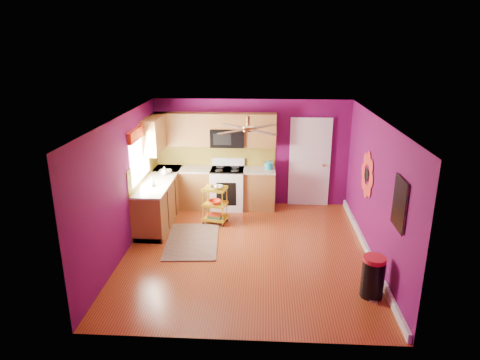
{
  "coord_description": "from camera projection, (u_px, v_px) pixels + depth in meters",
  "views": [
    {
      "loc": [
        0.28,
        -7.18,
        3.77
      ],
      "look_at": [
        -0.15,
        0.4,
        1.27
      ],
      "focal_mm": 32.0,
      "sensor_mm": 36.0,
      "label": 1
    }
  ],
  "objects": [
    {
      "name": "toaster",
      "position": [
        269.0,
        165.0,
        9.82
      ],
      "size": [
        0.22,
        0.15,
        0.18
      ],
      "primitive_type": "cube",
      "color": "beige",
      "rests_on": "lower_cabinets"
    },
    {
      "name": "soap_bottle_b",
      "position": [
        164.0,
        171.0,
        9.36
      ],
      "size": [
        0.15,
        0.15,
        0.19
      ],
      "primitive_type": "imported",
      "color": "white",
      "rests_on": "lower_cabinets"
    },
    {
      "name": "lower_cabinets",
      "position": [
        191.0,
        195.0,
        9.67
      ],
      "size": [
        2.81,
        2.31,
        0.94
      ],
      "color": "brown",
      "rests_on": "ground"
    },
    {
      "name": "rolling_cart",
      "position": [
        215.0,
        204.0,
        9.08
      ],
      "size": [
        0.55,
        0.45,
        0.88
      ],
      "color": "gold",
      "rests_on": "ground"
    },
    {
      "name": "electric_range",
      "position": [
        227.0,
        188.0,
        9.94
      ],
      "size": [
        0.76,
        0.66,
        1.13
      ],
      "color": "white",
      "rests_on": "ground"
    },
    {
      "name": "teal_kettle",
      "position": [
        269.0,
        166.0,
        9.77
      ],
      "size": [
        0.18,
        0.18,
        0.21
      ],
      "color": "#16A5A9",
      "rests_on": "lower_cabinets"
    },
    {
      "name": "ceiling_fan",
      "position": [
        248.0,
        128.0,
        7.48
      ],
      "size": [
        1.01,
        1.01,
        0.26
      ],
      "color": "#BF8C3F",
      "rests_on": "ground"
    },
    {
      "name": "soap_bottle_a",
      "position": [
        152.0,
        181.0,
        8.68
      ],
      "size": [
        0.08,
        0.08,
        0.18
      ],
      "primitive_type": "imported",
      "color": "#EA3F72",
      "rests_on": "lower_cabinets"
    },
    {
      "name": "room_envelope",
      "position": [
        249.0,
        168.0,
        7.49
      ],
      "size": [
        4.54,
        5.04,
        2.52
      ],
      "color": "#5C0A4A",
      "rests_on": "ground"
    },
    {
      "name": "shag_rug",
      "position": [
        192.0,
        241.0,
        8.38
      ],
      "size": [
        1.11,
        1.68,
        0.02
      ],
      "primitive_type": "cube",
      "rotation": [
        0.0,
        0.0,
        0.07
      ],
      "color": "black",
      "rests_on": "ground"
    },
    {
      "name": "ground",
      "position": [
        247.0,
        251.0,
        8.01
      ],
      "size": [
        5.0,
        5.0,
        0.0
      ],
      "primitive_type": "plane",
      "color": "maroon",
      "rests_on": "ground"
    },
    {
      "name": "panel_door",
      "position": [
        310.0,
        163.0,
        9.95
      ],
      "size": [
        0.95,
        0.11,
        2.15
      ],
      "color": "white",
      "rests_on": "ground"
    },
    {
      "name": "left_window",
      "position": [
        139.0,
        146.0,
        8.58
      ],
      "size": [
        0.08,
        1.35,
        1.08
      ],
      "color": "white",
      "rests_on": "ground"
    },
    {
      "name": "right_wall_art",
      "position": [
        380.0,
        186.0,
        7.11
      ],
      "size": [
        0.04,
        2.74,
        1.04
      ],
      "color": "black",
      "rests_on": "ground"
    },
    {
      "name": "trash_can",
      "position": [
        373.0,
        277.0,
        6.51
      ],
      "size": [
        0.45,
        0.45,
        0.67
      ],
      "color": "black",
      "rests_on": "ground"
    },
    {
      "name": "counter_dish",
      "position": [
        165.0,
        172.0,
        9.48
      ],
      "size": [
        0.28,
        0.28,
        0.07
      ],
      "primitive_type": "imported",
      "color": "white",
      "rests_on": "lower_cabinets"
    },
    {
      "name": "counter_cup",
      "position": [
        151.0,
        184.0,
        8.63
      ],
      "size": [
        0.14,
        0.14,
        0.11
      ],
      "primitive_type": "imported",
      "color": "white",
      "rests_on": "lower_cabinets"
    },
    {
      "name": "upper_cabinetry",
      "position": [
        196.0,
        132.0,
        9.57
      ],
      "size": [
        2.8,
        2.3,
        1.26
      ],
      "color": "brown",
      "rests_on": "ground"
    }
  ]
}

